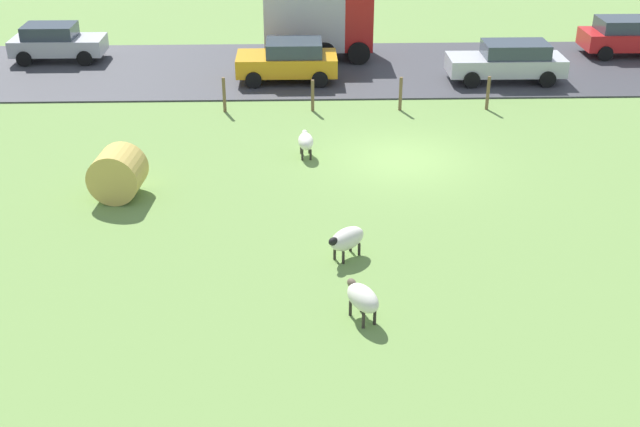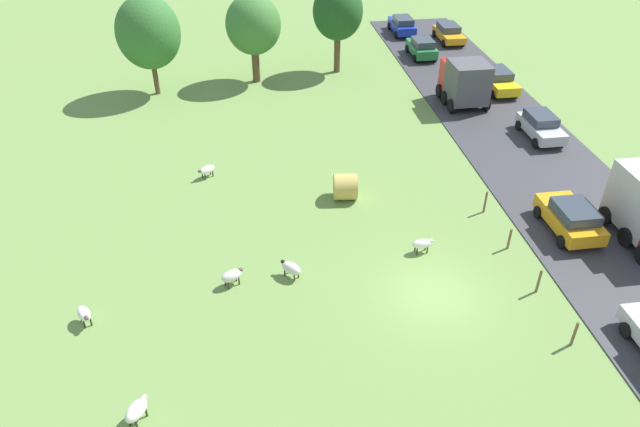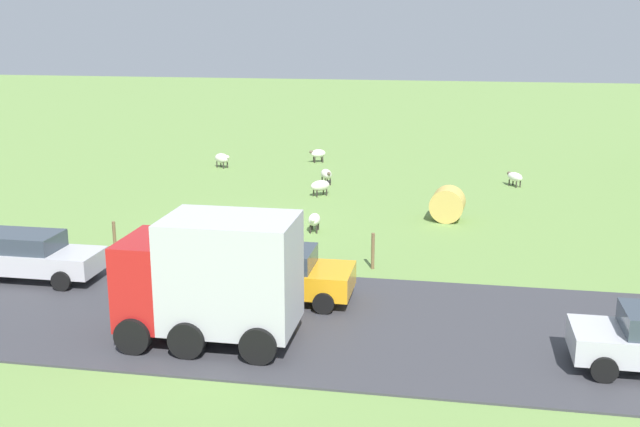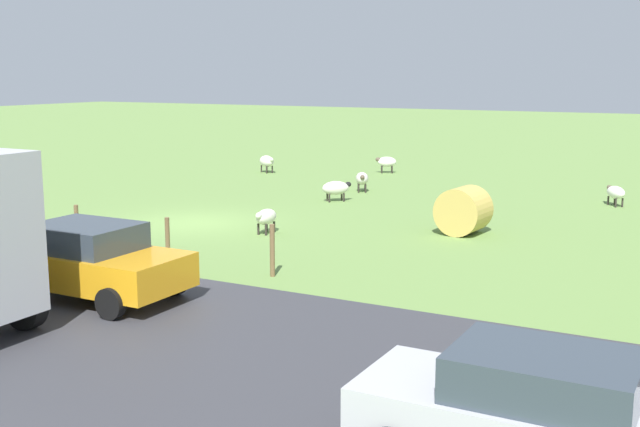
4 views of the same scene
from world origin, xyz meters
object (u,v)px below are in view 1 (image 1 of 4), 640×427
object	(u,v)px
truck_0	(316,16)
car_2	(289,60)
car_3	(628,36)
sheep_2	(362,298)
car_4	(56,42)
hay_bale_0	(118,174)
car_7	(508,61)
sheep_5	(306,141)
sheep_0	(347,239)

from	to	relation	value
truck_0	car_2	distance (m)	3.70
car_2	car_3	size ratio (longest dim) A/B	0.97
sheep_2	car_2	size ratio (longest dim) A/B	0.28
car_4	truck_0	bearing A→B (deg)	-88.98
hay_bale_0	car_2	world-z (taller)	car_2
hay_bale_0	car_7	xyz separation A→B (m)	(10.34, -13.48, 0.15)
sheep_2	sheep_5	bearing A→B (deg)	6.80
hay_bale_0	car_4	world-z (taller)	car_4
sheep_0	car_7	size ratio (longest dim) A/B	0.24
sheep_0	truck_0	world-z (taller)	truck_0
car_4	sheep_5	bearing A→B (deg)	-136.08
sheep_2	hay_bale_0	size ratio (longest dim) A/B	0.78
car_3	sheep_5	bearing A→B (deg)	127.89
truck_0	car_3	distance (m)	13.80
sheep_0	sheep_5	distance (m)	6.52
hay_bale_0	car_7	distance (m)	16.99
sheep_2	sheep_5	world-z (taller)	sheep_2
car_7	car_2	bearing A→B (deg)	87.86
truck_0	sheep_5	bearing A→B (deg)	176.95
hay_bale_0	truck_0	size ratio (longest dim) A/B	0.31
sheep_5	hay_bale_0	world-z (taller)	hay_bale_0
sheep_0	car_2	size ratio (longest dim) A/B	0.28
sheep_2	truck_0	distance (m)	20.42
sheep_0	truck_0	xyz separation A→B (m)	(17.68, 0.32, 1.36)
sheep_0	sheep_2	bearing A→B (deg)	-176.25
sheep_0	car_3	bearing A→B (deg)	-37.34
sheep_5	car_7	size ratio (longest dim) A/B	0.24
sheep_2	truck_0	xyz separation A→B (m)	(20.37, 0.49, 1.32)
sheep_0	car_4	distance (m)	20.94
sheep_5	truck_0	bearing A→B (deg)	-3.05
sheep_2	car_7	distance (m)	18.11
car_2	sheep_0	bearing A→B (deg)	-174.06
sheep_5	car_3	world-z (taller)	car_3
sheep_5	car_3	bearing A→B (deg)	-52.11
car_2	car_7	world-z (taller)	car_2
car_7	truck_0	bearing A→B (deg)	63.95
car_2	car_4	bearing A→B (deg)	72.46
sheep_0	truck_0	distance (m)	17.73
sheep_2	car_3	bearing A→B (deg)	-33.15
car_7	car_4	bearing A→B (deg)	79.44
truck_0	car_7	distance (m)	8.49
sheep_5	truck_0	world-z (taller)	truck_0
sheep_0	sheep_5	world-z (taller)	sheep_0
sheep_2	hay_bale_0	xyz separation A→B (m)	(6.33, 6.40, 0.17)
sheep_2	sheep_5	distance (m)	9.21
hay_bale_0	car_2	bearing A→B (deg)	-23.92
sheep_2	truck_0	world-z (taller)	truck_0
sheep_2	car_2	xyz separation A→B (m)	(17.00, 1.67, 0.35)
hay_bale_0	sheep_5	bearing A→B (deg)	-62.02
sheep_0	car_4	world-z (taller)	car_4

